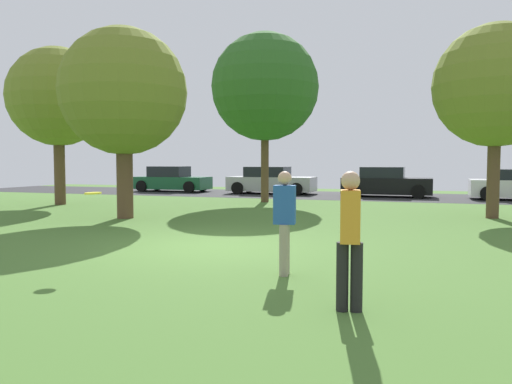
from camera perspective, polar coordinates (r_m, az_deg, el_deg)
ground_plane at (r=10.21m, az=-4.97°, el=-6.20°), size 44.00×44.00×0.00m
road_strip at (r=25.58m, az=9.85°, el=-0.41°), size 44.00×6.40×0.01m
maple_tree_near at (r=16.90m, az=25.53°, el=10.78°), size 3.66×3.66×5.81m
oak_tree_right at (r=21.48m, az=1.02°, el=11.78°), size 4.50×4.50×7.08m
oak_tree_center at (r=21.57m, az=-21.52°, el=9.95°), size 3.87×3.87×6.19m
birch_tree_lone at (r=15.80m, az=-14.79°, el=10.87°), size 3.79×3.79×5.70m
person_thrower at (r=7.59m, az=3.26°, el=-3.02°), size 0.35×0.30×1.57m
person_bystander at (r=5.83m, az=10.59°, el=-4.80°), size 0.30×0.35×1.61m
frisbee_disc at (r=8.53m, az=-18.00°, el=-0.13°), size 0.38×0.38×0.03m
parked_car_green at (r=29.17m, az=-9.54°, el=1.34°), size 4.27×1.94×1.43m
parked_car_silver at (r=26.72m, az=1.68°, el=1.21°), size 4.55×2.02×1.43m
parked_car_black at (r=25.26m, az=14.52°, el=0.99°), size 4.22×2.05×1.44m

